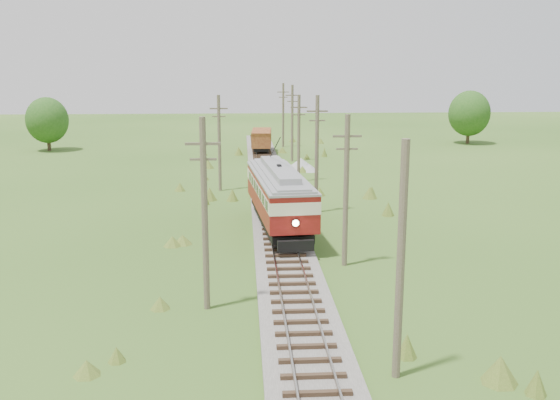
{
  "coord_description": "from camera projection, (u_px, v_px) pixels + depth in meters",
  "views": [
    {
      "loc": [
        -2.44,
        -15.76,
        11.29
      ],
      "look_at": [
        0.0,
        24.5,
        2.45
      ],
      "focal_mm": 40.0,
      "sensor_mm": 36.0,
      "label": 1
    }
  ],
  "objects": [
    {
      "name": "utility_pole_r_3",
      "position": [
        317.0,
        153.0,
        47.35
      ],
      "size": [
        1.6,
        0.3,
        9.0
      ],
      "color": "brown",
      "rests_on": "ground"
    },
    {
      "name": "utility_pole_r_4",
      "position": [
        299.0,
        137.0,
        60.08
      ],
      "size": [
        1.6,
        0.3,
        8.4
      ],
      "color": "brown",
      "rests_on": "ground"
    },
    {
      "name": "tree_mid_a",
      "position": [
        47.0,
        120.0,
        81.71
      ],
      "size": [
        5.46,
        5.46,
        7.03
      ],
      "color": "#38281C",
      "rests_on": "ground"
    },
    {
      "name": "utility_pole_l_a",
      "position": [
        205.0,
        213.0,
        28.39
      ],
      "size": [
        1.6,
        0.3,
        9.0
      ],
      "color": "brown",
      "rests_on": "ground"
    },
    {
      "name": "utility_pole_r_5",
      "position": [
        292.0,
        122.0,
        72.73
      ],
      "size": [
        1.6,
        0.3,
        8.9
      ],
      "color": "brown",
      "rests_on": "ground"
    },
    {
      "name": "utility_pole_l_b",
      "position": [
        219.0,
        142.0,
        55.72
      ],
      "size": [
        1.6,
        0.3,
        8.6
      ],
      "color": "brown",
      "rests_on": "ground"
    },
    {
      "name": "utility_pole_r_6",
      "position": [
        283.0,
        114.0,
        85.41
      ],
      "size": [
        1.6,
        0.3,
        8.7
      ],
      "color": "brown",
      "rests_on": "ground"
    },
    {
      "name": "gondola",
      "position": [
        262.0,
        139.0,
        79.49
      ],
      "size": [
        2.78,
        7.46,
        2.44
      ],
      "rotation": [
        0.0,
        0.0,
        -0.05
      ],
      "color": "black",
      "rests_on": "ground"
    },
    {
      "name": "gravel_pile",
      "position": [
        302.0,
        165.0,
        67.41
      ],
      "size": [
        3.56,
        3.78,
        1.3
      ],
      "color": "gray",
      "rests_on": "ground"
    },
    {
      "name": "utility_pole_r_1",
      "position": [
        401.0,
        263.0,
        22.05
      ],
      "size": [
        0.3,
        0.3,
        8.8
      ],
      "color": "brown",
      "rests_on": "ground"
    },
    {
      "name": "railbed_main",
      "position": [
        273.0,
        202.0,
        51.04
      ],
      "size": [
        3.6,
        96.0,
        0.57
      ],
      "color": "#605B54",
      "rests_on": "ground"
    },
    {
      "name": "tree_mid_b",
      "position": [
        469.0,
        113.0,
        88.98
      ],
      "size": [
        5.88,
        5.88,
        7.57
      ],
      "color": "#38281C",
      "rests_on": "ground"
    },
    {
      "name": "streetcar",
      "position": [
        279.0,
        192.0,
        42.18
      ],
      "size": [
        4.19,
        13.31,
        6.03
      ],
      "rotation": [
        0.0,
        0.0,
        0.09
      ],
      "color": "black",
      "rests_on": "ground"
    },
    {
      "name": "utility_pole_r_2",
      "position": [
        346.0,
        190.0,
        34.73
      ],
      "size": [
        1.6,
        0.3,
        8.6
      ],
      "color": "brown",
      "rests_on": "ground"
    }
  ]
}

